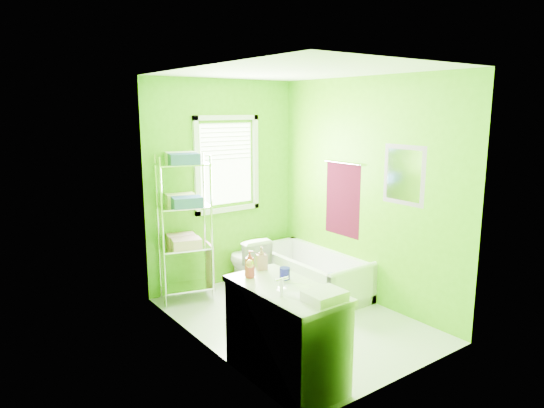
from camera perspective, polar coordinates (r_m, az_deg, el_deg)
ground at (r=5.40m, az=2.54°, el=-13.37°), size 2.90×2.90×0.00m
room_envelope at (r=4.96m, az=2.69°, el=3.11°), size 2.14×2.94×2.62m
window at (r=6.14m, az=-5.33°, el=5.27°), size 0.92×0.05×1.22m
door at (r=3.70m, az=-0.27°, el=-8.42°), size 0.09×0.80×2.00m
right_wall_decor at (r=5.68m, az=10.96°, el=1.64°), size 0.04×1.48×1.17m
bathtub at (r=6.11m, az=4.60°, el=-8.78°), size 0.73×1.56×0.50m
toilet at (r=6.19m, az=-2.94°, el=-6.76°), size 0.43×0.69×0.67m
vanity at (r=4.15m, az=1.67°, el=-14.63°), size 0.56×1.08×1.06m
wire_shelf_unit at (r=5.67m, az=-10.17°, el=-0.87°), size 0.65×0.54×1.75m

